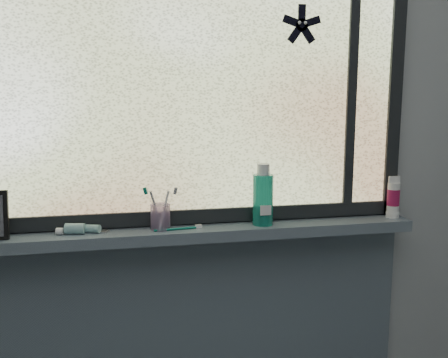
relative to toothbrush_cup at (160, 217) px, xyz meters
The scene contains 12 objects.
wall_back 0.23m from the toothbrush_cup, 34.38° to the left, with size 3.00×0.01×2.50m, color #9EA3A8.
windowsill 0.13m from the toothbrush_cup, ahead, with size 1.62×0.14×0.04m, color #505E6B.
window_pane 0.48m from the toothbrush_cup, 25.39° to the left, with size 1.50×0.01×1.00m, color silver.
frame_bottom 0.12m from the toothbrush_cup, 23.66° to the left, with size 1.60×0.03×0.05m, color black.
frame_right 1.00m from the toothbrush_cup, ahead, with size 0.05×0.03×1.10m, color black.
frame_mullion 0.85m from the toothbrush_cup, ahead, with size 0.04×0.03×1.00m, color black.
starfish_sticker 0.83m from the toothbrush_cup, ahead, with size 0.15×0.02×0.15m, color black, non-canonical shape.
toothpaste_tube 0.26m from the toothbrush_cup, behind, with size 0.20×0.04×0.04m, color silver, non-canonical shape.
toothbrush_cup is the anchor object (origin of this frame).
toothbrush_lying 0.07m from the toothbrush_cup, 24.07° to the right, with size 0.18×0.02×0.01m, color #0C6E5A, non-canonical shape.
mouthwash_bottle 0.37m from the toothbrush_cup, ahead, with size 0.07×0.07×0.18m, color teal.
cream_tube 0.88m from the toothbrush_cup, ahead, with size 0.05×0.05×0.11m, color silver.
Camera 1 is at (-0.23, -0.45, 1.48)m, focal length 40.00 mm.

